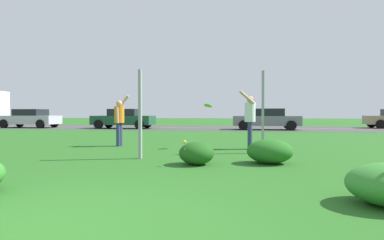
{
  "coord_description": "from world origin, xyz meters",
  "views": [
    {
      "loc": [
        1.98,
        -2.8,
        1.14
      ],
      "look_at": [
        0.44,
        5.96,
        0.95
      ],
      "focal_mm": 30.66,
      "sensor_mm": 36.0,
      "label": 1
    }
  ],
  "objects_px": {
    "sign_post_by_roadside": "(263,112)",
    "person_thrower_orange_shirt": "(119,119)",
    "sign_post_near_path": "(140,114)",
    "person_catcher_white_shirt": "(250,117)",
    "car_silver_rightmost": "(30,118)",
    "car_dark_green_center_right": "(124,119)",
    "frisbee_lime": "(208,106)",
    "car_gray_center_left": "(267,119)"
  },
  "relations": [
    {
      "from": "sign_post_by_roadside",
      "to": "person_thrower_orange_shirt",
      "type": "xyz_separation_m",
      "value": [
        -4.8,
        1.17,
        -0.22
      ]
    },
    {
      "from": "sign_post_near_path",
      "to": "person_thrower_orange_shirt",
      "type": "distance_m",
      "value": 3.35
    },
    {
      "from": "person_catcher_white_shirt",
      "to": "car_silver_rightmost",
      "type": "bearing_deg",
      "value": 143.41
    },
    {
      "from": "sign_post_by_roadside",
      "to": "car_dark_green_center_right",
      "type": "bearing_deg",
      "value": 125.21
    },
    {
      "from": "person_thrower_orange_shirt",
      "to": "sign_post_by_roadside",
      "type": "bearing_deg",
      "value": -13.74
    },
    {
      "from": "car_dark_green_center_right",
      "to": "frisbee_lime",
      "type": "bearing_deg",
      "value": -57.86
    },
    {
      "from": "car_dark_green_center_right",
      "to": "car_silver_rightmost",
      "type": "xyz_separation_m",
      "value": [
        -7.77,
        0.0,
        0.0
      ]
    },
    {
      "from": "car_gray_center_left",
      "to": "car_silver_rightmost",
      "type": "distance_m",
      "value": 18.17
    },
    {
      "from": "frisbee_lime",
      "to": "car_dark_green_center_right",
      "type": "relative_size",
      "value": 0.06
    },
    {
      "from": "sign_post_by_roadside",
      "to": "car_gray_center_left",
      "type": "height_order",
      "value": "sign_post_by_roadside"
    },
    {
      "from": "frisbee_lime",
      "to": "car_dark_green_center_right",
      "type": "xyz_separation_m",
      "value": [
        -7.9,
        12.57,
        -0.64
      ]
    },
    {
      "from": "car_gray_center_left",
      "to": "frisbee_lime",
      "type": "bearing_deg",
      "value": -101.25
    },
    {
      "from": "person_catcher_white_shirt",
      "to": "car_silver_rightmost",
      "type": "height_order",
      "value": "person_catcher_white_shirt"
    },
    {
      "from": "sign_post_by_roadside",
      "to": "car_dark_green_center_right",
      "type": "relative_size",
      "value": 0.52
    },
    {
      "from": "person_catcher_white_shirt",
      "to": "car_dark_green_center_right",
      "type": "xyz_separation_m",
      "value": [
        -9.23,
        12.62,
        -0.27
      ]
    },
    {
      "from": "person_thrower_orange_shirt",
      "to": "car_gray_center_left",
      "type": "bearing_deg",
      "value": 65.72
    },
    {
      "from": "person_catcher_white_shirt",
      "to": "frisbee_lime",
      "type": "xyz_separation_m",
      "value": [
        -1.33,
        0.05,
        0.37
      ]
    },
    {
      "from": "sign_post_near_path",
      "to": "person_thrower_orange_shirt",
      "type": "height_order",
      "value": "sign_post_near_path"
    },
    {
      "from": "person_thrower_orange_shirt",
      "to": "person_catcher_white_shirt",
      "type": "relative_size",
      "value": 0.95
    },
    {
      "from": "sign_post_by_roadside",
      "to": "person_catcher_white_shirt",
      "type": "xyz_separation_m",
      "value": [
        -0.36,
        0.97,
        -0.16
      ]
    },
    {
      "from": "sign_post_near_path",
      "to": "car_gray_center_left",
      "type": "height_order",
      "value": "sign_post_near_path"
    },
    {
      "from": "car_gray_center_left",
      "to": "sign_post_near_path",
      "type": "bearing_deg",
      "value": -104.21
    },
    {
      "from": "sign_post_by_roadside",
      "to": "person_thrower_orange_shirt",
      "type": "relative_size",
      "value": 1.32
    },
    {
      "from": "frisbee_lime",
      "to": "car_gray_center_left",
      "type": "xyz_separation_m",
      "value": [
        2.5,
        12.57,
        -0.64
      ]
    },
    {
      "from": "person_thrower_orange_shirt",
      "to": "car_silver_rightmost",
      "type": "height_order",
      "value": "person_thrower_orange_shirt"
    },
    {
      "from": "person_thrower_orange_shirt",
      "to": "car_gray_center_left",
      "type": "relative_size",
      "value": 0.39
    },
    {
      "from": "sign_post_near_path",
      "to": "car_dark_green_center_right",
      "type": "xyz_separation_m",
      "value": [
        -6.53,
        15.28,
        -0.37
      ]
    },
    {
      "from": "sign_post_near_path",
      "to": "person_thrower_orange_shirt",
      "type": "xyz_separation_m",
      "value": [
        -1.73,
        2.86,
        -0.16
      ]
    },
    {
      "from": "frisbee_lime",
      "to": "car_silver_rightmost",
      "type": "relative_size",
      "value": 0.06
    },
    {
      "from": "person_thrower_orange_shirt",
      "to": "sign_post_near_path",
      "type": "bearing_deg",
      "value": -58.83
    },
    {
      "from": "sign_post_near_path",
      "to": "car_gray_center_left",
      "type": "relative_size",
      "value": 0.49
    },
    {
      "from": "frisbee_lime",
      "to": "car_dark_green_center_right",
      "type": "height_order",
      "value": "frisbee_lime"
    },
    {
      "from": "person_catcher_white_shirt",
      "to": "car_gray_center_left",
      "type": "relative_size",
      "value": 0.41
    },
    {
      "from": "frisbee_lime",
      "to": "car_silver_rightmost",
      "type": "height_order",
      "value": "frisbee_lime"
    },
    {
      "from": "person_catcher_white_shirt",
      "to": "car_gray_center_left",
      "type": "distance_m",
      "value": 12.68
    },
    {
      "from": "sign_post_near_path",
      "to": "car_dark_green_center_right",
      "type": "bearing_deg",
      "value": 113.13
    },
    {
      "from": "person_thrower_orange_shirt",
      "to": "car_silver_rightmost",
      "type": "bearing_deg",
      "value": 135.33
    },
    {
      "from": "sign_post_by_roadside",
      "to": "person_thrower_orange_shirt",
      "type": "distance_m",
      "value": 4.94
    },
    {
      "from": "frisbee_lime",
      "to": "car_silver_rightmost",
      "type": "distance_m",
      "value": 20.1
    },
    {
      "from": "car_gray_center_left",
      "to": "person_thrower_orange_shirt",
      "type": "bearing_deg",
      "value": -114.28
    },
    {
      "from": "sign_post_near_path",
      "to": "sign_post_by_roadside",
      "type": "bearing_deg",
      "value": 28.89
    },
    {
      "from": "person_thrower_orange_shirt",
      "to": "car_dark_green_center_right",
      "type": "bearing_deg",
      "value": 111.12
    }
  ]
}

